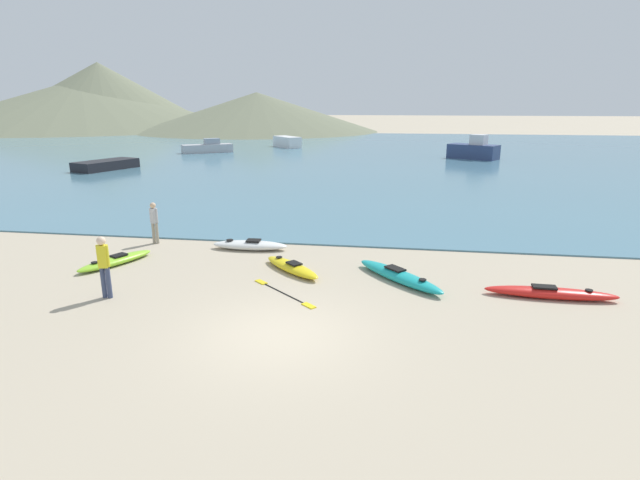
# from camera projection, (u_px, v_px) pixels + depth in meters

# --- Properties ---
(ground_plane) EXTENTS (400.00, 400.00, 0.00)m
(ground_plane) POSITION_uv_depth(u_px,v_px,m) (279.00, 335.00, 11.70)
(ground_plane) COLOR tan
(bay_water) EXTENTS (160.00, 70.00, 0.06)m
(bay_water) POSITION_uv_depth(u_px,v_px,m) (373.00, 154.00, 52.21)
(bay_water) COLOR teal
(bay_water) RESTS_ON ground_plane
(far_hill_left) EXTENTS (64.33, 64.33, 9.89)m
(far_hill_left) POSITION_uv_depth(u_px,v_px,m) (83.00, 103.00, 103.51)
(far_hill_left) COLOR #6B7056
(far_hill_left) RESTS_ON ground_plane
(far_hill_midleft) EXTENTS (47.47, 47.47, 13.30)m
(far_hill_midleft) POSITION_uv_depth(u_px,v_px,m) (100.00, 95.00, 105.79)
(far_hill_midleft) COLOR #6B7056
(far_hill_midleft) RESTS_ON ground_plane
(far_hill_midright) EXTENTS (44.34, 44.34, 6.97)m
(far_hill_midright) POSITION_uv_depth(u_px,v_px,m) (257.00, 112.00, 91.41)
(far_hill_midright) COLOR #6B7056
(far_hill_midright) RESTS_ON ground_plane
(kayak_on_sand_0) EXTENTS (1.73, 2.76, 0.32)m
(kayak_on_sand_0) POSITION_uv_depth(u_px,v_px,m) (116.00, 261.00, 16.71)
(kayak_on_sand_0) COLOR #8CCC2D
(kayak_on_sand_0) RESTS_ON ground_plane
(kayak_on_sand_1) EXTENTS (3.56, 0.71, 0.34)m
(kayak_on_sand_1) POSITION_uv_depth(u_px,v_px,m) (550.00, 293.00, 13.85)
(kayak_on_sand_1) COLOR red
(kayak_on_sand_1) RESTS_ON ground_plane
(kayak_on_sand_2) EXTENTS (2.89, 3.04, 0.38)m
(kayak_on_sand_2) POSITION_uv_depth(u_px,v_px,m) (399.00, 276.00, 15.15)
(kayak_on_sand_2) COLOR teal
(kayak_on_sand_2) RESTS_ON ground_plane
(kayak_on_sand_3) EXTENTS (2.80, 0.85, 0.38)m
(kayak_on_sand_3) POSITION_uv_depth(u_px,v_px,m) (250.00, 245.00, 18.40)
(kayak_on_sand_3) COLOR white
(kayak_on_sand_3) RESTS_ON ground_plane
(kayak_on_sand_4) EXTENTS (2.37, 2.30, 0.34)m
(kayak_on_sand_4) POSITION_uv_depth(u_px,v_px,m) (292.00, 267.00, 16.01)
(kayak_on_sand_4) COLOR yellow
(kayak_on_sand_4) RESTS_ON ground_plane
(person_near_foreground) EXTENTS (0.36, 0.26, 1.77)m
(person_near_foreground) POSITION_uv_depth(u_px,v_px,m) (104.00, 263.00, 13.64)
(person_near_foreground) COLOR #384260
(person_near_foreground) RESTS_ON ground_plane
(person_near_waterline) EXTENTS (0.32, 0.28, 1.60)m
(person_near_waterline) POSITION_uv_depth(u_px,v_px,m) (154.00, 220.00, 19.01)
(person_near_waterline) COLOR gray
(person_near_waterline) RESTS_ON ground_plane
(moored_boat_0) EXTENTS (5.15, 4.18, 1.46)m
(moored_boat_0) POSITION_uv_depth(u_px,v_px,m) (208.00, 148.00, 52.99)
(moored_boat_0) COLOR #B2B2B7
(moored_boat_0) RESTS_ON bay_water
(moored_boat_1) EXTENTS (4.92, 4.01, 2.26)m
(moored_boat_1) POSITION_uv_depth(u_px,v_px,m) (474.00, 150.00, 47.16)
(moored_boat_1) COLOR navy
(moored_boat_1) RESTS_ON bay_water
(moored_boat_2) EXTENTS (3.67, 5.35, 0.73)m
(moored_boat_2) POSITION_uv_depth(u_px,v_px,m) (106.00, 165.00, 39.66)
(moored_boat_2) COLOR black
(moored_boat_2) RESTS_ON bay_water
(moored_boat_3) EXTENTS (3.99, 4.31, 1.24)m
(moored_boat_3) POSITION_uv_depth(u_px,v_px,m) (287.00, 142.00, 59.35)
(moored_boat_3) COLOR white
(moored_boat_3) RESTS_ON bay_water
(loose_paddle) EXTENTS (2.19, 1.99, 0.03)m
(loose_paddle) POSITION_uv_depth(u_px,v_px,m) (284.00, 293.00, 14.19)
(loose_paddle) COLOR black
(loose_paddle) RESTS_ON ground_plane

